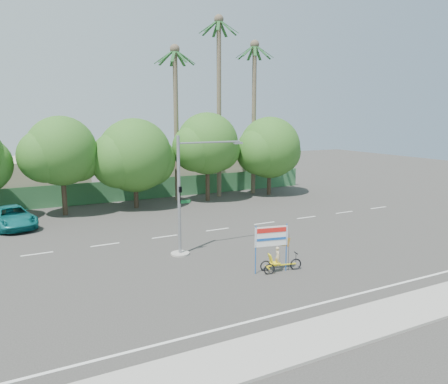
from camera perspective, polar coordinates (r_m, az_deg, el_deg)
name	(u,v)px	position (r m, az deg, el deg)	size (l,w,h in m)	color
ground	(251,268)	(23.85, 3.59, -9.93)	(120.00, 120.00, 0.00)	#33302D
sidewalk_near	(352,327)	(18.37, 16.33, -16.52)	(50.00, 2.40, 0.12)	gray
fence	(136,190)	(42.87, -11.44, 0.30)	(38.00, 0.08, 2.00)	#336B3D
building_left	(18,180)	(45.58, -25.27, 1.37)	(12.00, 8.00, 4.00)	#BCAF95
building_right	(193,171)	(49.64, -4.05, 2.73)	(14.00, 8.00, 3.60)	#BCAF95
tree_left	(61,153)	(37.54, -20.53, 4.74)	(6.66, 5.60, 8.07)	#473828
tree_center	(134,157)	(38.79, -11.65, 4.44)	(7.62, 6.40, 7.85)	#473828
tree_right	(207,146)	(41.20, -2.25, 6.04)	(6.90, 5.80, 8.36)	#473828
tree_far_right	(269,149)	(44.69, 5.92, 5.55)	(7.38, 6.20, 7.94)	#473828
palm_tall	(219,90)	(43.41, -0.66, 13.16)	(3.73, 3.79, 17.45)	#70604C
palm_mid	(254,102)	(45.32, 3.95, 11.66)	(3.73, 3.79, 15.45)	#70604C
palm_short	(176,107)	(41.50, -6.31, 11.02)	(3.73, 3.79, 14.45)	#70604C
traffic_signal	(184,206)	(25.52, -5.22, -1.79)	(4.72, 1.10, 7.00)	gray
trike_billboard	(276,253)	(23.15, 6.75, -7.86)	(2.61, 0.89, 2.60)	black
pickup_truck	(12,217)	(35.44, -25.99, -2.95)	(2.60, 5.63, 1.57)	#0F6A6B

